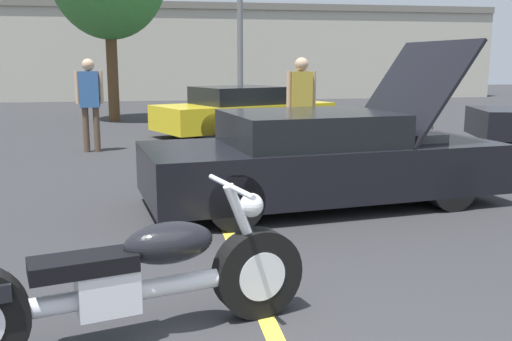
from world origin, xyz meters
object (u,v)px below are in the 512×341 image
at_px(parked_car_mid_right_row, 243,112).
at_px(spectator_far_lot, 301,100).
at_px(spectator_midground, 90,97).
at_px(show_car_hood_open, 322,158).
at_px(spectator_by_show_car, 426,96).
at_px(motorcycle, 129,282).

relative_size(parked_car_mid_right_row, spectator_far_lot, 2.52).
bearing_deg(spectator_midground, show_car_hood_open, -56.10).
height_order(spectator_by_show_car, spectator_far_lot, spectator_by_show_car).
relative_size(parked_car_mid_right_row, spectator_midground, 2.54).
bearing_deg(motorcycle, spectator_by_show_car, 36.32).
bearing_deg(parked_car_mid_right_row, motorcycle, -125.53).
bearing_deg(spectator_midground, spectator_by_show_car, -15.30).
xyz_separation_m(parked_car_mid_right_row, spectator_far_lot, (0.45, -3.77, 0.52)).
bearing_deg(parked_car_mid_right_row, show_car_hood_open, -113.55).
bearing_deg(parked_car_mid_right_row, spectator_by_show_car, -76.20).
distance_m(motorcycle, spectator_by_show_car, 8.09).
xyz_separation_m(motorcycle, spectator_midground, (-1.03, 7.96, 0.68)).
height_order(parked_car_mid_right_row, spectator_midground, spectator_midground).
relative_size(show_car_hood_open, spectator_by_show_car, 2.41).
bearing_deg(parked_car_mid_right_row, spectator_midground, -170.57).
bearing_deg(motorcycle, spectator_midground, 82.31).
height_order(motorcycle, spectator_by_show_car, spectator_by_show_car).
distance_m(motorcycle, show_car_hood_open, 3.86).
distance_m(spectator_by_show_car, spectator_midground, 6.29).
xyz_separation_m(spectator_by_show_car, spectator_far_lot, (-2.34, -0.04, -0.03)).
height_order(show_car_hood_open, spectator_far_lot, show_car_hood_open).
distance_m(motorcycle, spectator_midground, 8.06).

